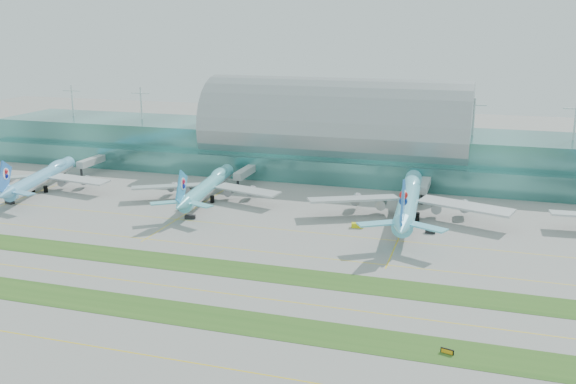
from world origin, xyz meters
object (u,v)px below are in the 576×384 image
(terminal, at_px, (336,142))
(airliner_a, at_px, (42,176))
(airliner_c, at_px, (409,198))
(taxiway_sign_east, at_px, (447,351))
(airliner_b, at_px, (208,185))

(terminal, bearing_deg, airliner_a, -147.79)
(airliner_c, xyz_separation_m, taxiway_sign_east, (19.76, -95.91, -6.30))
(airliner_a, relative_size, airliner_b, 1.00)
(terminal, height_order, taxiway_sign_east, terminal)
(airliner_c, bearing_deg, airliner_b, 176.26)
(terminal, height_order, airliner_a, terminal)
(taxiway_sign_east, bearing_deg, airliner_a, 167.31)
(airliner_a, height_order, taxiway_sign_east, airliner_a)
(airliner_a, xyz_separation_m, airliner_c, (148.79, 6.02, 1.06))
(airliner_a, xyz_separation_m, airliner_b, (71.44, 6.38, -0.06))
(airliner_b, distance_m, taxiway_sign_east, 136.84)
(airliner_a, height_order, airliner_b, airliner_a)
(airliner_a, distance_m, taxiway_sign_east, 191.10)
(airliner_b, height_order, taxiway_sign_east, airliner_b)
(terminal, bearing_deg, airliner_c, -56.44)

